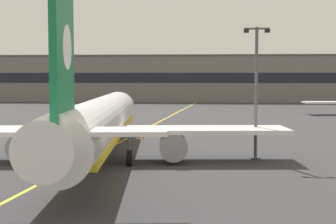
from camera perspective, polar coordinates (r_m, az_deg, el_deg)
ground_plane at (r=33.51m, az=-11.31°, el=-8.52°), size 400.00×400.00×0.00m
taxiway_centreline at (r=62.56m, az=-3.96°, el=-2.64°), size 14.67×179.45×0.01m
airliner_foreground at (r=43.07m, az=-7.69°, el=-1.17°), size 32.29×41.52×11.65m
apron_lamp_post at (r=44.96m, az=9.85°, el=2.45°), size 2.24×0.90×11.50m
safety_cone_by_nose_gear at (r=59.22m, az=-2.84°, el=-2.76°), size 0.44×0.44×0.55m
terminal_building at (r=148.90m, az=-1.57°, el=3.79°), size 141.30×12.40×13.42m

